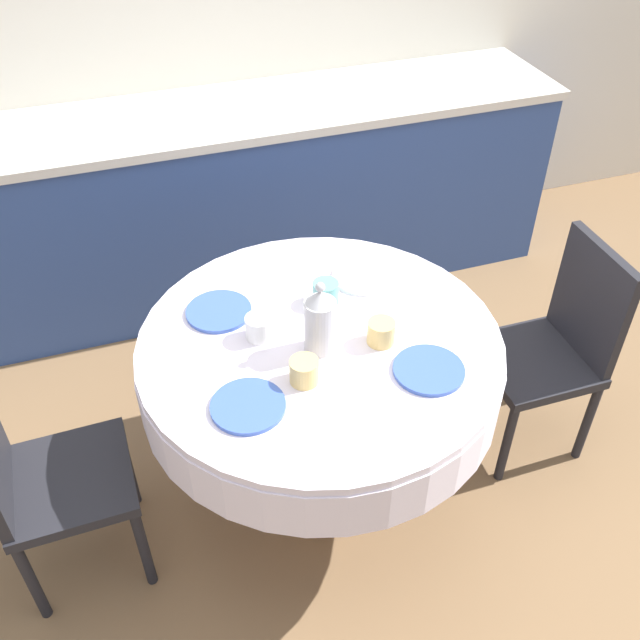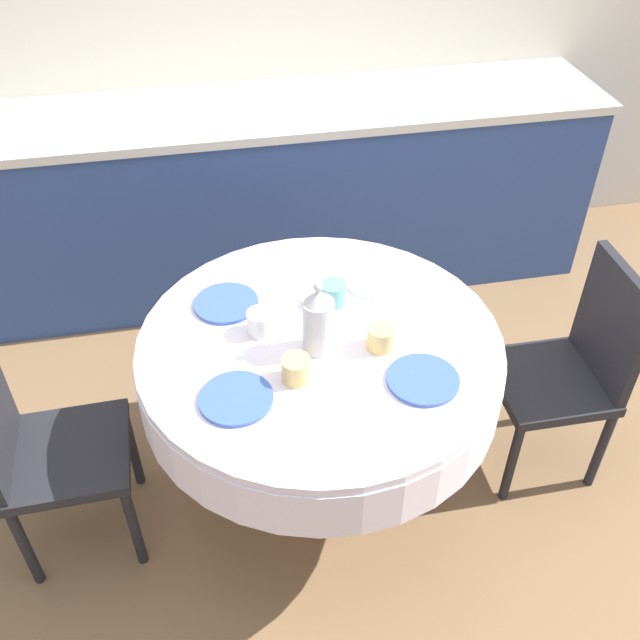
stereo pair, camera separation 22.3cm
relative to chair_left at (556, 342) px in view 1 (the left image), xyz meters
name	(u,v)px [view 1 (the left image)]	position (x,y,z in m)	size (l,w,h in m)	color
ground_plane	(320,486)	(-0.94, 0.01, -0.49)	(12.00, 12.00, 0.00)	brown
wall_back	(196,7)	(-0.94, 1.76, 0.81)	(7.00, 0.05, 2.60)	silver
kitchen_counter	(228,203)	(-0.94, 1.42, -0.02)	(3.24, 0.64, 0.95)	#2D4784
dining_table	(320,368)	(-0.94, 0.01, 0.15)	(1.19, 1.19, 0.77)	brown
chair_left	(556,342)	(0.00, 0.00, 0.00)	(0.40, 0.40, 0.90)	black
chair_right	(38,473)	(-1.88, -0.01, 0.00)	(0.41, 0.41, 0.90)	black
plate_near_left	(248,406)	(-1.23, -0.21, 0.28)	(0.22, 0.22, 0.01)	#3856AD
cup_near_left	(304,371)	(-1.04, -0.15, 0.31)	(0.09, 0.09, 0.08)	#DBB766
plate_near_right	(429,370)	(-0.67, -0.24, 0.28)	(0.22, 0.22, 0.01)	#3856AD
cup_near_right	(381,332)	(-0.76, -0.06, 0.31)	(0.09, 0.09, 0.08)	#DBB766
plate_far_left	(219,311)	(-1.22, 0.24, 0.28)	(0.22, 0.22, 0.01)	#3856AD
cup_far_left	(259,327)	(-1.12, 0.08, 0.31)	(0.09, 0.09, 0.08)	white
plate_far_right	(363,276)	(-0.69, 0.27, 0.28)	(0.22, 0.22, 0.01)	white
cup_far_right	(326,292)	(-0.86, 0.19, 0.31)	(0.09, 0.09, 0.08)	#5BA39E
coffee_carafe	(320,321)	(-0.95, -0.03, 0.39)	(0.10, 0.10, 0.26)	#B2B2B7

